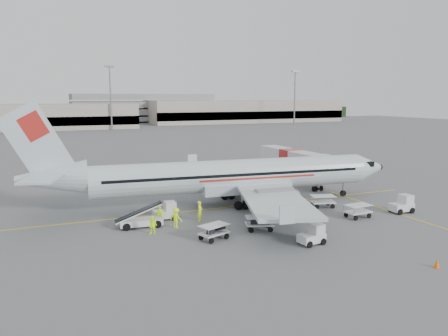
{
  "coord_description": "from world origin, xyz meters",
  "views": [
    {
      "loc": [
        -17.63,
        -40.49,
        11.22
      ],
      "look_at": [
        0.0,
        2.0,
        3.8
      ],
      "focal_mm": 35.0,
      "sensor_mm": 36.0,
      "label": 1
    }
  ],
  "objects_px": {
    "tug_mid": "(312,234)",
    "tug_aft": "(165,211)",
    "jet_bridge": "(291,166)",
    "tug_fore": "(401,204)",
    "belt_loader": "(141,212)",
    "aircraft": "(235,154)"
  },
  "relations": [
    {
      "from": "aircraft",
      "to": "jet_bridge",
      "type": "xyz_separation_m",
      "value": [
        11.93,
        8.35,
        -3.17
      ]
    },
    {
      "from": "aircraft",
      "to": "belt_loader",
      "type": "distance_m",
      "value": 12.46
    },
    {
      "from": "aircraft",
      "to": "tug_mid",
      "type": "height_order",
      "value": "aircraft"
    },
    {
      "from": "tug_fore",
      "to": "jet_bridge",
      "type": "bearing_deg",
      "value": 96.03
    },
    {
      "from": "aircraft",
      "to": "jet_bridge",
      "type": "relative_size",
      "value": 2.31
    },
    {
      "from": "tug_fore",
      "to": "tug_mid",
      "type": "relative_size",
      "value": 1.11
    },
    {
      "from": "belt_loader",
      "to": "tug_fore",
      "type": "xyz_separation_m",
      "value": [
        24.79,
        -5.0,
        -0.45
      ]
    },
    {
      "from": "belt_loader",
      "to": "tug_mid",
      "type": "relative_size",
      "value": 2.41
    },
    {
      "from": "jet_bridge",
      "to": "tug_mid",
      "type": "bearing_deg",
      "value": -118.24
    },
    {
      "from": "jet_bridge",
      "to": "tug_aft",
      "type": "height_order",
      "value": "jet_bridge"
    },
    {
      "from": "aircraft",
      "to": "belt_loader",
      "type": "bearing_deg",
      "value": -152.96
    },
    {
      "from": "jet_bridge",
      "to": "belt_loader",
      "type": "relative_size",
      "value": 3.45
    },
    {
      "from": "belt_loader",
      "to": "tug_fore",
      "type": "distance_m",
      "value": 25.29
    },
    {
      "from": "aircraft",
      "to": "tug_aft",
      "type": "distance_m",
      "value": 9.96
    },
    {
      "from": "jet_bridge",
      "to": "tug_aft",
      "type": "relative_size",
      "value": 7.84
    },
    {
      "from": "aircraft",
      "to": "jet_bridge",
      "type": "height_order",
      "value": "aircraft"
    },
    {
      "from": "jet_bridge",
      "to": "tug_fore",
      "type": "height_order",
      "value": "jet_bridge"
    },
    {
      "from": "belt_loader",
      "to": "tug_fore",
      "type": "bearing_deg",
      "value": -7.63
    },
    {
      "from": "tug_fore",
      "to": "tug_aft",
      "type": "xyz_separation_m",
      "value": [
        -22.23,
        6.5,
        -0.04
      ]
    },
    {
      "from": "jet_bridge",
      "to": "tug_fore",
      "type": "bearing_deg",
      "value": -84.56
    },
    {
      "from": "belt_loader",
      "to": "tug_aft",
      "type": "xyz_separation_m",
      "value": [
        2.56,
        1.5,
        -0.5
      ]
    },
    {
      "from": "tug_mid",
      "to": "tug_aft",
      "type": "relative_size",
      "value": 0.94
    }
  ]
}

